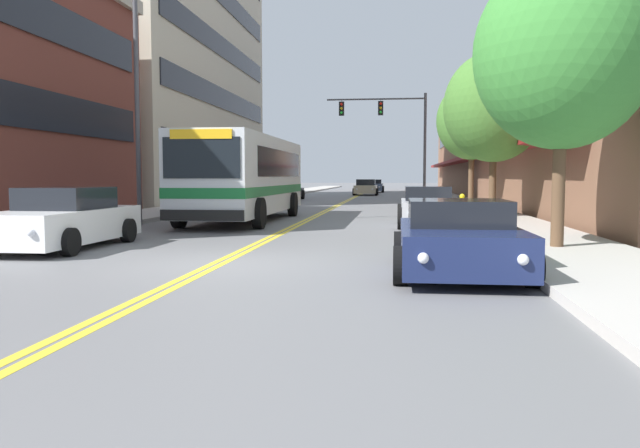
{
  "coord_description": "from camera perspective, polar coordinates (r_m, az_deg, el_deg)",
  "views": [
    {
      "loc": [
        3.38,
        -11.51,
        1.66
      ],
      "look_at": [
        -0.52,
        20.17,
        -0.77
      ],
      "focal_mm": 35.0,
      "sensor_mm": 36.0,
      "label": 1
    }
  ],
  "objects": [
    {
      "name": "ground_plane",
      "position": [
        48.65,
        3.03,
        2.4
      ],
      "size": [
        240.0,
        240.0,
        0.0
      ],
      "primitive_type": "plane",
      "color": "slate"
    },
    {
      "name": "sidewalk_left",
      "position": [
        49.63,
        -5.04,
        2.51
      ],
      "size": [
        2.96,
        106.0,
        0.15
      ],
      "color": "#B2ADA5",
      "rests_on": "ground_plane"
    },
    {
      "name": "sidewalk_right",
      "position": [
        48.67,
        11.26,
        2.41
      ],
      "size": [
        2.96,
        106.0,
        0.15
      ],
      "color": "#B2ADA5",
      "rests_on": "ground_plane"
    },
    {
      "name": "centre_line",
      "position": [
        48.65,
        3.03,
        2.4
      ],
      "size": [
        0.34,
        106.0,
        0.01
      ],
      "color": "yellow",
      "rests_on": "ground_plane"
    },
    {
      "name": "storefront_row_right",
      "position": [
        49.48,
        18.01,
        7.63
      ],
      "size": [
        9.1,
        68.0,
        9.35
      ],
      "color": "brown",
      "rests_on": "ground_plane"
    },
    {
      "name": "city_bus",
      "position": [
        23.69,
        -6.8,
        4.53
      ],
      "size": [
        2.93,
        10.62,
        3.08
      ],
      "color": "silver",
      "rests_on": "ground_plane"
    },
    {
      "name": "car_dark_grey_parked_left_near",
      "position": [
        44.85,
        -3.03,
        3.01
      ],
      "size": [
        2.08,
        4.54,
        1.3
      ],
      "color": "#38383D",
      "rests_on": "ground_plane"
    },
    {
      "name": "car_black_parked_left_mid",
      "position": [
        34.12,
        -6.17,
        2.52
      ],
      "size": [
        2.01,
        4.53,
        1.25
      ],
      "color": "black",
      "rests_on": "ground_plane"
    },
    {
      "name": "car_white_parked_left_far",
      "position": [
        15.69,
        -22.37,
        0.33
      ],
      "size": [
        2.08,
        4.73,
        1.41
      ],
      "color": "white",
      "rests_on": "ground_plane"
    },
    {
      "name": "car_navy_parked_right_foreground",
      "position": [
        10.94,
        12.51,
        -1.36
      ],
      "size": [
        2.2,
        4.21,
        1.26
      ],
      "color": "#19234C",
      "rests_on": "ground_plane"
    },
    {
      "name": "car_silver_parked_right_mid",
      "position": [
        21.12,
        9.79,
        1.49
      ],
      "size": [
        1.98,
        4.34,
        1.33
      ],
      "color": "#B7B7BC",
      "rests_on": "ground_plane"
    },
    {
      "name": "car_slate_blue_moving_lead",
      "position": [
        66.72,
        4.93,
        3.47
      ],
      "size": [
        2.16,
        4.54,
        1.35
      ],
      "color": "#475675",
      "rests_on": "ground_plane"
    },
    {
      "name": "car_champagne_moving_second",
      "position": [
        56.39,
        4.21,
        3.32
      ],
      "size": [
        2.18,
        4.64,
        1.42
      ],
      "color": "beige",
      "rests_on": "ground_plane"
    },
    {
      "name": "traffic_signal_mast",
      "position": [
        42.06,
        6.62,
        9.0
      ],
      "size": [
        6.59,
        0.38,
        7.14
      ],
      "color": "#47474C",
      "rests_on": "ground_plane"
    },
    {
      "name": "street_lamp_left_near",
      "position": [
        22.24,
        -15.83,
        13.76
      ],
      "size": [
        2.15,
        0.28,
        9.19
      ],
      "color": "#47474C",
      "rests_on": "ground_plane"
    },
    {
      "name": "street_tree_right_near",
      "position": [
        14.58,
        21.28,
        14.35
      ],
      "size": [
        3.71,
        3.71,
        6.16
      ],
      "color": "brown",
      "rests_on": "sidewalk_right"
    },
    {
      "name": "street_tree_right_mid",
      "position": [
        24.47,
        15.63,
        10.26
      ],
      "size": [
        3.73,
        3.73,
        6.15
      ],
      "color": "brown",
      "rests_on": "sidewalk_right"
    },
    {
      "name": "street_tree_right_far",
      "position": [
        32.46,
        13.73,
        9.14
      ],
      "size": [
        3.53,
        3.53,
        6.24
      ],
      "color": "brown",
      "rests_on": "sidewalk_right"
    },
    {
      "name": "fire_hydrant",
      "position": [
        25.2,
        12.86,
        1.77
      ],
      "size": [
        0.32,
        0.24,
        0.84
      ],
      "color": "yellow",
      "rests_on": "sidewalk_right"
    }
  ]
}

